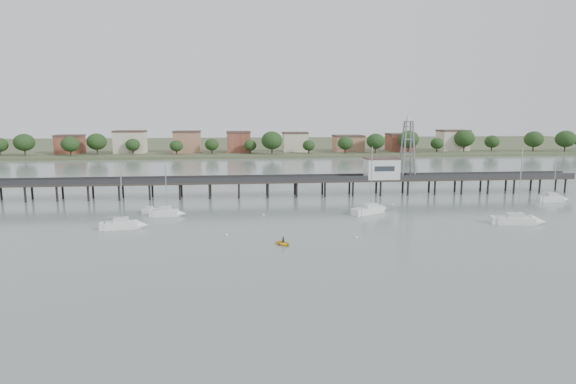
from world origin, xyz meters
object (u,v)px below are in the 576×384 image
object	(u,v)px
sailboat_d	(523,221)
sailboat_a	(128,225)
yellow_dinghy	(283,245)
sailboat_b	(170,213)
sailboat_c	(374,209)
sailboat_e	(555,199)
lattice_tower	(408,150)
white_tender	(152,211)
pier	(282,181)

from	to	relation	value
sailboat_d	sailboat_a	world-z (taller)	sailboat_d
sailboat_a	yellow_dinghy	distance (m)	29.63
sailboat_b	sailboat_a	world-z (taller)	sailboat_a
sailboat_c	yellow_dinghy	world-z (taller)	sailboat_c
sailboat_e	sailboat_d	distance (m)	29.38
yellow_dinghy	sailboat_d	bearing A→B (deg)	-19.77
lattice_tower	sailboat_a	distance (m)	69.55
sailboat_d	sailboat_a	bearing A→B (deg)	-171.61
sailboat_b	sailboat_e	bearing A→B (deg)	6.02
sailboat_a	white_tender	xyz separation A→B (m)	(2.05, 12.86, -0.16)
sailboat_e	sailboat_d	size ratio (longest dim) A/B	0.76
lattice_tower	sailboat_b	xyz separation A→B (m)	(-55.63, -20.76, -10.44)
sailboat_a	sailboat_d	bearing A→B (deg)	-11.35
sailboat_d	white_tender	size ratio (longest dim) A/B	3.36
pier	lattice_tower	bearing A→B (deg)	0.00
sailboat_e	sailboat_d	xyz separation A→B (m)	(-20.78, -20.77, -0.02)
sailboat_e	yellow_dinghy	distance (m)	72.72
yellow_dinghy	sailboat_b	bearing A→B (deg)	99.41
sailboat_e	sailboat_a	world-z (taller)	sailboat_a
lattice_tower	sailboat_b	distance (m)	60.29
lattice_tower	sailboat_d	size ratio (longest dim) A/B	1.06
sailboat_e	yellow_dinghy	size ratio (longest dim) A/B	3.70
white_tender	sailboat_b	bearing A→B (deg)	-20.95
pier	sailboat_d	bearing A→B (deg)	-39.67
sailboat_b	sailboat_a	xyz separation A→B (m)	(-6.00, -9.73, -0.01)
sailboat_e	sailboat_a	size ratio (longest dim) A/B	0.90
sailboat_b	sailboat_c	world-z (taller)	sailboat_c
lattice_tower	sailboat_d	xyz separation A→B (m)	(9.99, -34.41, -10.47)
lattice_tower	sailboat_b	bearing A→B (deg)	-159.54
sailboat_e	sailboat_d	world-z (taller)	sailboat_d
sailboat_c	sailboat_a	bearing A→B (deg)	159.94
pier	sailboat_b	bearing A→B (deg)	-139.30
sailboat_e	sailboat_c	size ratio (longest dim) A/B	0.77
white_tender	sailboat_d	bearing A→B (deg)	3.93
pier	sailboat_c	size ratio (longest dim) A/B	10.46
sailboat_b	white_tender	size ratio (longest dim) A/B	2.46
sailboat_b	sailboat_a	size ratio (longest dim) A/B	0.87
sailboat_c	sailboat_d	bearing A→B (deg)	-58.95
sailboat_b	yellow_dinghy	bearing A→B (deg)	-47.52
sailboat_d	yellow_dinghy	world-z (taller)	sailboat_d
sailboat_d	sailboat_c	world-z (taller)	sailboat_d
sailboat_a	sailboat_c	bearing A→B (deg)	2.67
sailboat_c	sailboat_b	bearing A→B (deg)	148.15
sailboat_e	yellow_dinghy	world-z (taller)	sailboat_e
sailboat_c	yellow_dinghy	size ratio (longest dim) A/B	4.80
sailboat_b	sailboat_d	xyz separation A→B (m)	(65.63, -13.65, -0.02)
sailboat_a	pier	bearing A→B (deg)	37.13
sailboat_b	yellow_dinghy	size ratio (longest dim) A/B	3.59
sailboat_e	white_tender	size ratio (longest dim) A/B	2.54
white_tender	pier	bearing A→B (deg)	49.62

